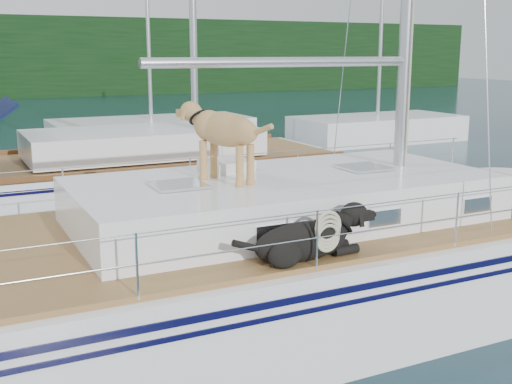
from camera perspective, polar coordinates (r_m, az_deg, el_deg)
ground at (r=8.21m, az=-2.56°, el=-11.58°), size 120.00×120.00×0.00m
main_sailboat at (r=7.99m, az=-1.99°, el=-7.03°), size 12.00×3.80×14.01m
neighbor_sailboat at (r=13.79m, az=-14.26°, el=0.64°), size 11.00×3.50×13.30m
bg_boat_center at (r=24.10m, az=-9.26°, el=5.30°), size 7.20×3.00×11.65m
bg_boat_east at (r=25.07m, az=10.71°, el=5.53°), size 6.40×3.00×11.65m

